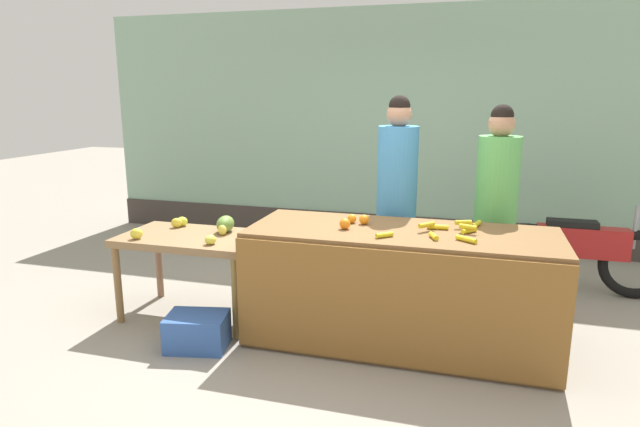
% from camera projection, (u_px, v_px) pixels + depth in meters
% --- Properties ---
extents(ground_plane, '(24.00, 24.00, 0.00)m').
position_uv_depth(ground_plane, '(342.00, 334.00, 4.24)').
color(ground_plane, gray).
extents(market_wall_back, '(7.79, 0.23, 2.87)m').
position_uv_depth(market_wall_back, '(398.00, 131.00, 6.59)').
color(market_wall_back, '#8CB299').
rests_on(market_wall_back, ground).
extents(fruit_stall_counter, '(2.26, 0.87, 0.88)m').
position_uv_depth(fruit_stall_counter, '(400.00, 287.00, 4.01)').
color(fruit_stall_counter, brown).
rests_on(fruit_stall_counter, ground).
extents(side_table_wooden, '(1.16, 0.70, 0.71)m').
position_uv_depth(side_table_wooden, '(192.00, 245.00, 4.46)').
color(side_table_wooden, olive).
rests_on(side_table_wooden, ground).
extents(banana_bunch_pile, '(0.71, 0.64, 0.07)m').
position_uv_depth(banana_bunch_pile, '(448.00, 230.00, 3.83)').
color(banana_bunch_pile, yellow).
rests_on(banana_bunch_pile, fruit_stall_counter).
extents(orange_pile, '(0.18, 0.28, 0.08)m').
position_uv_depth(orange_pile, '(353.00, 221.00, 4.04)').
color(orange_pile, orange).
rests_on(orange_pile, fruit_stall_counter).
extents(mango_papaya_pile, '(0.76, 0.59, 0.14)m').
position_uv_depth(mango_papaya_pile, '(208.00, 226.00, 4.49)').
color(mango_papaya_pile, '#DAD445').
rests_on(mango_papaya_pile, side_table_wooden).
extents(vendor_woman_blue_shirt, '(0.34, 0.34, 1.85)m').
position_uv_depth(vendor_woman_blue_shirt, '(396.00, 204.00, 4.58)').
color(vendor_woman_blue_shirt, '#33333D').
rests_on(vendor_woman_blue_shirt, ground).
extents(vendor_woman_green_shirt, '(0.34, 0.34, 1.78)m').
position_uv_depth(vendor_woman_green_shirt, '(495.00, 213.00, 4.42)').
color(vendor_woman_green_shirt, '#33333D').
rests_on(vendor_woman_green_shirt, ground).
extents(parked_motorcycle, '(1.60, 0.18, 0.88)m').
position_uv_depth(parked_motorcycle, '(581.00, 252.00, 5.02)').
color(parked_motorcycle, black).
rests_on(parked_motorcycle, ground).
extents(produce_crate, '(0.50, 0.40, 0.26)m').
position_uv_depth(produce_crate, '(197.00, 331.00, 3.98)').
color(produce_crate, '#3359A5').
rests_on(produce_crate, ground).
extents(produce_sack, '(0.39, 0.43, 0.57)m').
position_uv_depth(produce_sack, '(316.00, 263.00, 5.09)').
color(produce_sack, maroon).
rests_on(produce_sack, ground).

